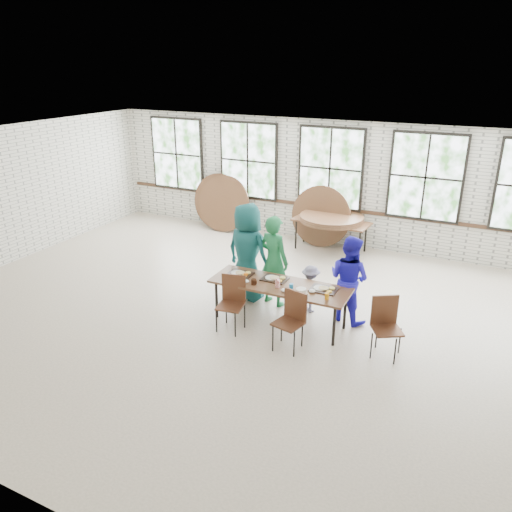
{
  "coord_description": "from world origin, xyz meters",
  "views": [
    {
      "loc": [
        3.62,
        -6.98,
        4.3
      ],
      "look_at": [
        0.0,
        0.4,
        1.05
      ],
      "focal_mm": 35.0,
      "sensor_mm": 36.0,
      "label": 1
    }
  ],
  "objects_px": {
    "chair_near_right": "(292,315)",
    "storage_table": "(331,223)",
    "chair_near_left": "(232,298)",
    "dining_table": "(280,287)"
  },
  "relations": [
    {
      "from": "dining_table",
      "to": "storage_table",
      "type": "relative_size",
      "value": 1.3
    },
    {
      "from": "dining_table",
      "to": "chair_near_left",
      "type": "distance_m",
      "value": 0.83
    },
    {
      "from": "dining_table",
      "to": "chair_near_left",
      "type": "relative_size",
      "value": 2.54
    },
    {
      "from": "chair_near_right",
      "to": "storage_table",
      "type": "bearing_deg",
      "value": 113.93
    },
    {
      "from": "chair_near_left",
      "to": "chair_near_right",
      "type": "height_order",
      "value": "same"
    },
    {
      "from": "dining_table",
      "to": "chair_near_left",
      "type": "height_order",
      "value": "chair_near_left"
    },
    {
      "from": "chair_near_left",
      "to": "chair_near_right",
      "type": "distance_m",
      "value": 1.14
    },
    {
      "from": "chair_near_right",
      "to": "storage_table",
      "type": "height_order",
      "value": "chair_near_right"
    },
    {
      "from": "dining_table",
      "to": "storage_table",
      "type": "distance_m",
      "value": 3.84
    },
    {
      "from": "chair_near_left",
      "to": "dining_table",
      "type": "bearing_deg",
      "value": 27.8
    }
  ]
}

